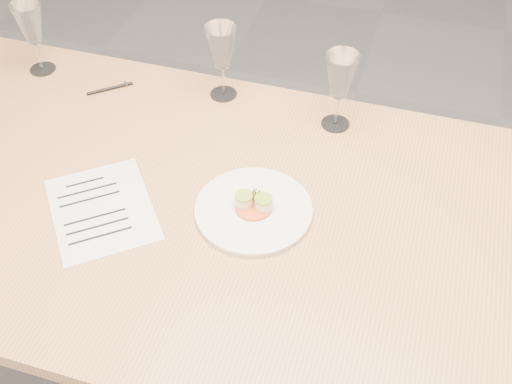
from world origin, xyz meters
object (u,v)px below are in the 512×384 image
(ballpoint_pen, at_px, (110,88))
(wine_glass_0, at_px, (30,25))
(wine_glass_1, at_px, (221,49))
(wine_glass_2, at_px, (341,77))
(dining_table, at_px, (269,237))
(recipe_sheet, at_px, (102,209))
(dinner_plate, at_px, (254,209))

(ballpoint_pen, relative_size, wine_glass_0, 0.50)
(wine_glass_1, height_order, wine_glass_2, wine_glass_2)
(wine_glass_0, height_order, wine_glass_2, wine_glass_2)
(dining_table, relative_size, wine_glass_2, 10.94)
(dining_table, xyz_separation_m, ballpoint_pen, (-0.58, 0.35, 0.07))
(ballpoint_pen, relative_size, wine_glass_2, 0.50)
(recipe_sheet, relative_size, wine_glass_2, 1.68)
(dining_table, relative_size, recipe_sheet, 6.50)
(wine_glass_2, bearing_deg, wine_glass_1, 173.47)
(wine_glass_1, relative_size, wine_glass_2, 0.99)
(wine_glass_1, bearing_deg, dining_table, -58.57)
(dinner_plate, relative_size, wine_glass_1, 1.27)
(wine_glass_0, bearing_deg, dinner_plate, -25.78)
(wine_glass_0, relative_size, wine_glass_1, 0.99)
(wine_glass_2, bearing_deg, ballpoint_pen, -176.96)
(dinner_plate, distance_m, wine_glass_0, 0.87)
(recipe_sheet, bearing_deg, dining_table, -25.45)
(recipe_sheet, distance_m, wine_glass_0, 0.65)
(wine_glass_0, bearing_deg, recipe_sheet, -47.68)
(recipe_sheet, bearing_deg, wine_glass_0, 94.24)
(ballpoint_pen, distance_m, wine_glass_2, 0.67)
(wine_glass_0, xyz_separation_m, wine_glass_1, (0.56, 0.04, 0.00))
(dinner_plate, xyz_separation_m, recipe_sheet, (-0.35, -0.09, -0.01))
(wine_glass_2, bearing_deg, dining_table, -101.36)
(dining_table, bearing_deg, wine_glass_0, 154.97)
(dining_table, relative_size, dinner_plate, 8.65)
(recipe_sheet, bearing_deg, ballpoint_pen, 75.31)
(wine_glass_1, bearing_deg, dinner_plate, -62.38)
(dinner_plate, relative_size, wine_glass_2, 1.26)
(recipe_sheet, distance_m, wine_glass_2, 0.68)
(wine_glass_0, distance_m, wine_glass_2, 0.89)
(wine_glass_1, xyz_separation_m, wine_glass_2, (0.33, -0.04, 0.00))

